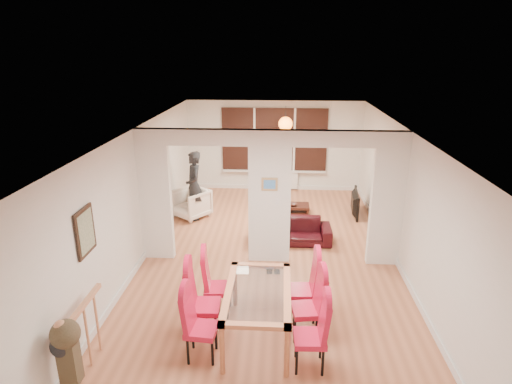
# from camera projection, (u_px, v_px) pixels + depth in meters

# --- Properties ---
(floor) EXTENTS (5.00, 9.00, 0.01)m
(floor) POSITION_uv_depth(u_px,v_px,m) (269.00, 259.00, 8.52)
(floor) COLOR #B66C49
(floor) RESTS_ON ground
(room_walls) EXTENTS (5.00, 9.00, 2.60)m
(room_walls) POSITION_uv_depth(u_px,v_px,m) (270.00, 198.00, 8.10)
(room_walls) COLOR silver
(room_walls) RESTS_ON floor
(divider_wall) EXTENTS (5.00, 0.18, 2.60)m
(divider_wall) POSITION_uv_depth(u_px,v_px,m) (270.00, 198.00, 8.10)
(divider_wall) COLOR white
(divider_wall) RESTS_ON floor
(bay_window_blinds) EXTENTS (3.00, 0.08, 1.80)m
(bay_window_blinds) POSITION_uv_depth(u_px,v_px,m) (274.00, 140.00, 12.23)
(bay_window_blinds) COLOR black
(bay_window_blinds) RESTS_ON room_walls
(radiator) EXTENTS (1.40, 0.08, 0.50)m
(radiator) POSITION_uv_depth(u_px,v_px,m) (274.00, 180.00, 12.58)
(radiator) COLOR white
(radiator) RESTS_ON floor
(pendant_light) EXTENTS (0.36, 0.36, 0.36)m
(pendant_light) POSITION_uv_depth(u_px,v_px,m) (286.00, 124.00, 10.93)
(pendant_light) COLOR orange
(pendant_light) RESTS_ON room_walls
(stair_newel) EXTENTS (0.40, 1.20, 1.10)m
(stair_newel) POSITION_uv_depth(u_px,v_px,m) (85.00, 333.00, 5.44)
(stair_newel) COLOR tan
(stair_newel) RESTS_ON floor
(wall_poster) EXTENTS (0.04, 0.52, 0.67)m
(wall_poster) POSITION_uv_depth(u_px,v_px,m) (85.00, 232.00, 5.88)
(wall_poster) COLOR gray
(wall_poster) RESTS_ON room_walls
(pillar_photo) EXTENTS (0.30, 0.03, 0.25)m
(pillar_photo) POSITION_uv_depth(u_px,v_px,m) (270.00, 184.00, 7.91)
(pillar_photo) COLOR #4C8CD8
(pillar_photo) RESTS_ON divider_wall
(dining_table) EXTENTS (0.92, 1.64, 0.77)m
(dining_table) POSITION_uv_depth(u_px,v_px,m) (258.00, 314.00, 6.12)
(dining_table) COLOR #B06541
(dining_table) RESTS_ON floor
(dining_chair_la) EXTENTS (0.44, 0.44, 1.01)m
(dining_chair_la) POSITION_uv_depth(u_px,v_px,m) (201.00, 325.00, 5.68)
(dining_chair_la) COLOR #BA1334
(dining_chair_la) RESTS_ON floor
(dining_chair_lb) EXTENTS (0.46, 0.46, 1.11)m
(dining_chair_lb) POSITION_uv_depth(u_px,v_px,m) (204.00, 301.00, 6.12)
(dining_chair_lb) COLOR #BA1334
(dining_chair_lb) RESTS_ON floor
(dining_chair_lc) EXTENTS (0.45, 0.45, 1.03)m
(dining_chair_lc) POSITION_uv_depth(u_px,v_px,m) (217.00, 284.00, 6.64)
(dining_chair_lc) COLOR #BA1334
(dining_chair_lc) RESTS_ON floor
(dining_chair_ra) EXTENTS (0.43, 0.43, 1.03)m
(dining_chair_ra) POSITION_uv_depth(u_px,v_px,m) (310.00, 333.00, 5.50)
(dining_chair_ra) COLOR #BA1334
(dining_chair_ra) RESTS_ON floor
(dining_chair_rb) EXTENTS (0.48, 0.48, 1.04)m
(dining_chair_rb) POSITION_uv_depth(u_px,v_px,m) (307.00, 305.00, 6.09)
(dining_chair_rb) COLOR #BA1334
(dining_chair_rb) RESTS_ON floor
(dining_chair_rc) EXTENTS (0.45, 0.45, 1.06)m
(dining_chair_rc) POSITION_uv_depth(u_px,v_px,m) (303.00, 286.00, 6.54)
(dining_chair_rc) COLOR #BA1334
(dining_chair_rc) RESTS_ON floor
(sofa) EXTENTS (1.76, 0.71, 0.51)m
(sofa) POSITION_uv_depth(u_px,v_px,m) (290.00, 231.00, 9.22)
(sofa) COLOR black
(sofa) RESTS_ON floor
(armchair) EXTENTS (1.08, 1.08, 0.71)m
(armchair) POSITION_uv_depth(u_px,v_px,m) (191.00, 203.00, 10.55)
(armchair) COLOR beige
(armchair) RESTS_ON floor
(person) EXTENTS (0.72, 0.60, 1.68)m
(person) POSITION_uv_depth(u_px,v_px,m) (194.00, 186.00, 10.29)
(person) COLOR black
(person) RESTS_ON floor
(television) EXTENTS (1.07, 0.23, 0.61)m
(television) POSITION_uv_depth(u_px,v_px,m) (352.00, 203.00, 10.72)
(television) COLOR black
(television) RESTS_ON floor
(coffee_table) EXTENTS (1.04, 0.74, 0.22)m
(coffee_table) POSITION_uv_depth(u_px,v_px,m) (291.00, 209.00, 10.89)
(coffee_table) COLOR #331711
(coffee_table) RESTS_ON floor
(bottle) EXTENTS (0.07, 0.07, 0.27)m
(bottle) POSITION_uv_depth(u_px,v_px,m) (285.00, 201.00, 10.72)
(bottle) COLOR #143F19
(bottle) RESTS_ON coffee_table
(bowl) EXTENTS (0.21, 0.21, 0.05)m
(bowl) POSITION_uv_depth(u_px,v_px,m) (293.00, 205.00, 10.77)
(bowl) COLOR #331711
(bowl) RESTS_ON coffee_table
(shoes) EXTENTS (0.24, 0.27, 0.10)m
(shoes) POSITION_uv_depth(u_px,v_px,m) (273.00, 269.00, 8.05)
(shoes) COLOR black
(shoes) RESTS_ON floor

